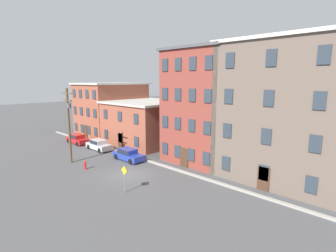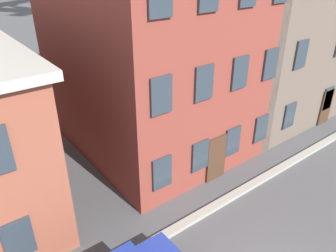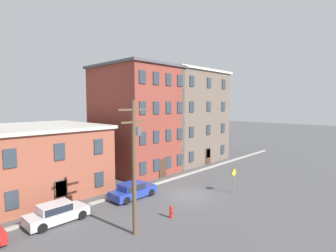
% 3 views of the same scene
% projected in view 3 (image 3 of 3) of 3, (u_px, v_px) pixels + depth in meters
% --- Properties ---
extents(ground_plane, '(200.00, 200.00, 0.00)m').
position_uv_depth(ground_plane, '(187.00, 195.00, 24.89)').
color(ground_plane, '#4C4C4F').
extents(kerb_strip, '(56.00, 0.36, 0.16)m').
position_uv_depth(kerb_strip, '(155.00, 184.00, 27.96)').
color(kerb_strip, '#9E998E').
rests_on(kerb_strip, ground_plane).
extents(apartment_midblock, '(11.50, 11.48, 6.55)m').
position_uv_depth(apartment_midblock, '(35.00, 159.00, 25.60)').
color(apartment_midblock, brown).
rests_on(apartment_midblock, ground_plane).
extents(apartment_far, '(8.61, 10.37, 13.43)m').
position_uv_depth(apartment_far, '(135.00, 119.00, 33.73)').
color(apartment_far, brown).
rests_on(apartment_far, ground_plane).
extents(apartment_annex, '(12.08, 10.95, 13.54)m').
position_uv_depth(apartment_annex, '(180.00, 116.00, 40.64)').
color(apartment_annex, '#66564C').
rests_on(apartment_annex, ground_plane).
extents(car_silver, '(4.40, 1.92, 1.43)m').
position_uv_depth(car_silver, '(57.00, 212.00, 19.11)').
color(car_silver, '#B7B7BC').
rests_on(car_silver, ground_plane).
extents(car_blue, '(4.40, 1.92, 1.43)m').
position_uv_depth(car_blue, '(133.00, 190.00, 24.06)').
color(car_blue, '#233899').
rests_on(car_blue, ground_plane).
extents(caution_sign, '(0.92, 0.08, 2.51)m').
position_uv_depth(caution_sign, '(234.00, 176.00, 25.20)').
color(caution_sign, slate).
rests_on(caution_sign, ground_plane).
extents(utility_pole, '(2.40, 0.44, 8.88)m').
position_uv_depth(utility_pole, '(134.00, 160.00, 17.02)').
color(utility_pole, brown).
rests_on(utility_pole, ground_plane).
extents(fire_hydrant, '(0.24, 0.34, 0.96)m').
position_uv_depth(fire_hydrant, '(171.00, 212.00, 19.84)').
color(fire_hydrant, red).
rests_on(fire_hydrant, ground_plane).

